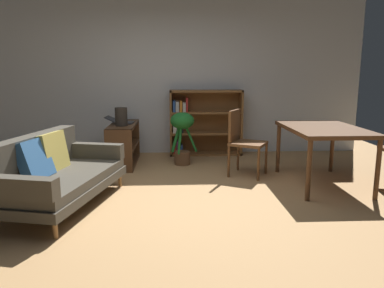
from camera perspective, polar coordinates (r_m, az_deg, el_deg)
ground_plane at (r=4.24m, az=-3.46°, el=-8.92°), size 8.16×8.16×0.00m
back_wall_panel at (r=6.69m, az=-3.36°, el=10.17°), size 6.80×0.10×2.70m
fabric_couch at (r=4.32m, az=-20.56°, el=-4.02°), size 1.21×1.85×0.78m
media_console at (r=6.01m, az=-10.40°, el=-0.02°), size 0.39×1.17×0.64m
open_laptop at (r=6.05m, az=-10.82°, el=3.41°), size 0.45×0.33×0.11m
desk_speaker at (r=5.74m, az=-10.77°, el=4.13°), size 0.18×0.18×0.28m
potted_floor_plant at (r=5.81m, az=-1.52°, el=2.03°), size 0.42×0.43×0.83m
dining_table at (r=5.03m, az=19.49°, el=1.62°), size 0.89×1.34×0.75m
dining_chair_near at (r=5.27m, az=7.78°, el=0.77°), size 0.61×0.61×0.92m
bookshelf at (r=6.58m, az=1.45°, el=3.31°), size 1.26×0.34×1.13m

